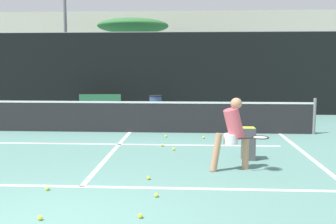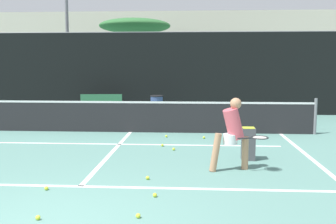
{
  "view_description": "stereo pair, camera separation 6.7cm",
  "coord_description": "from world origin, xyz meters",
  "px_view_note": "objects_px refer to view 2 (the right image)",
  "views": [
    {
      "loc": [
        1.84,
        -4.5,
        2.08
      ],
      "look_at": [
        1.32,
        4.63,
        0.95
      ],
      "focal_mm": 42.0,
      "sensor_mm": 36.0,
      "label": 1
    },
    {
      "loc": [
        1.9,
        -4.5,
        2.08
      ],
      "look_at": [
        1.32,
        4.63,
        0.95
      ],
      "focal_mm": 42.0,
      "sensor_mm": 36.0,
      "label": 2
    }
  ],
  "objects_px": {
    "parked_car": "(144,93)",
    "ball_hopper": "(248,143)",
    "courtside_bench": "(101,104)",
    "trash_bin": "(157,106)",
    "player_practicing": "(233,131)"
  },
  "relations": [
    {
      "from": "parked_car",
      "to": "ball_hopper",
      "type": "bearing_deg",
      "value": -72.31
    },
    {
      "from": "ball_hopper",
      "to": "courtside_bench",
      "type": "xyz_separation_m",
      "value": [
        -4.86,
        6.87,
        0.1
      ]
    },
    {
      "from": "courtside_bench",
      "to": "trash_bin",
      "type": "bearing_deg",
      "value": -10.27
    },
    {
      "from": "player_practicing",
      "to": "parked_car",
      "type": "relative_size",
      "value": 0.32
    },
    {
      "from": "trash_bin",
      "to": "parked_car",
      "type": "bearing_deg",
      "value": 102.52
    },
    {
      "from": "ball_hopper",
      "to": "parked_car",
      "type": "xyz_separation_m",
      "value": [
        -3.73,
        11.71,
        0.19
      ]
    },
    {
      "from": "parked_car",
      "to": "trash_bin",
      "type": "bearing_deg",
      "value": -77.48
    },
    {
      "from": "ball_hopper",
      "to": "courtside_bench",
      "type": "relative_size",
      "value": 0.42
    },
    {
      "from": "ball_hopper",
      "to": "trash_bin",
      "type": "height_order",
      "value": "trash_bin"
    },
    {
      "from": "parked_car",
      "to": "player_practicing",
      "type": "bearing_deg",
      "value": -75.25
    },
    {
      "from": "player_practicing",
      "to": "courtside_bench",
      "type": "bearing_deg",
      "value": 102.26
    },
    {
      "from": "player_practicing",
      "to": "ball_hopper",
      "type": "xyz_separation_m",
      "value": [
        0.42,
        0.87,
        -0.4
      ]
    },
    {
      "from": "player_practicing",
      "to": "trash_bin",
      "type": "distance_m",
      "value": 7.89
    },
    {
      "from": "ball_hopper",
      "to": "player_practicing",
      "type": "bearing_deg",
      "value": -115.78
    },
    {
      "from": "trash_bin",
      "to": "parked_car",
      "type": "xyz_separation_m",
      "value": [
        -1.11,
        5.01,
        0.14
      ]
    }
  ]
}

